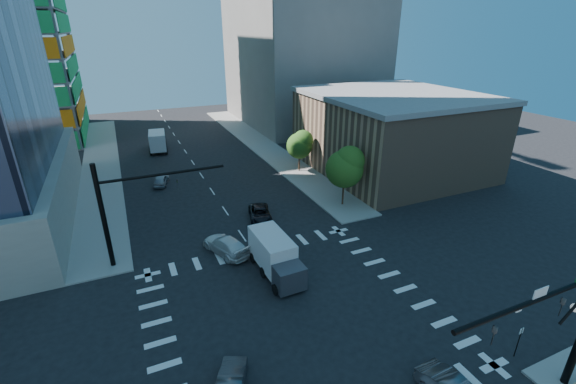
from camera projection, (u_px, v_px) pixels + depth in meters
ground at (294, 313)px, 27.15m from camera, size 160.00×160.00×0.00m
road_markings at (294, 313)px, 27.15m from camera, size 20.00×20.00×0.01m
sidewalk_ne at (262, 145)px, 65.36m from camera, size 5.00×60.00×0.15m
sidewalk_nw at (101, 165)px, 56.01m from camera, size 5.00×60.00×0.15m
commercial_building at (392, 132)px, 52.87m from camera, size 20.50×22.50×10.60m
bg_building_ne at (301, 52)px, 77.87m from camera, size 24.00×30.00×28.00m
signal_mast_nw at (122, 204)px, 30.89m from camera, size 10.20×0.40×9.00m
tree_south at (346, 166)px, 41.69m from camera, size 4.16×4.16×6.82m
tree_north at (301, 144)px, 52.15m from camera, size 3.54×3.52×5.78m
no_parking_sign at (519, 339)px, 23.06m from camera, size 0.30×0.06×2.20m
car_nb_far at (260, 214)px, 40.17m from camera, size 3.12×4.95×1.28m
car_sb_near at (226, 245)px, 34.15m from camera, size 3.81×5.67×1.53m
car_sb_mid at (161, 180)px, 49.02m from camera, size 2.64×4.12×1.31m
car_sb_cross at (231, 384)px, 20.99m from camera, size 2.94×4.22×1.32m
box_truck_near at (277, 260)px, 30.82m from camera, size 2.73×6.05×3.14m
box_truck_far at (158, 142)px, 62.48m from camera, size 3.28×6.42×3.24m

